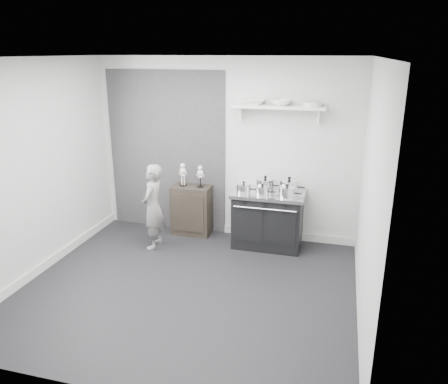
{
  "coord_description": "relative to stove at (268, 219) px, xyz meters",
  "views": [
    {
      "loc": [
        1.67,
        -4.44,
        2.76
      ],
      "look_at": [
        0.21,
        0.95,
        0.95
      ],
      "focal_mm": 35.0,
      "sensor_mm": 36.0,
      "label": 1
    }
  ],
  "objects": [
    {
      "name": "side_cabinet",
      "position": [
        -1.22,
        0.13,
        -0.03
      ],
      "size": [
        0.6,
        0.35,
        0.78
      ],
      "primitive_type": "cube",
      "color": "black",
      "rests_on": "ground"
    },
    {
      "name": "skeleton_full",
      "position": [
        -1.35,
        0.13,
        0.57
      ],
      "size": [
        0.11,
        0.07,
        0.41
      ],
      "primitive_type": null,
      "color": "silver",
      "rests_on": "side_cabinet"
    },
    {
      "name": "pot_front_left",
      "position": [
        -0.35,
        -0.1,
        0.48
      ],
      "size": [
        0.29,
        0.2,
        0.17
      ],
      "color": "silver",
      "rests_on": "stove"
    },
    {
      "name": "child",
      "position": [
        -1.59,
        -0.48,
        0.21
      ],
      "size": [
        0.31,
        0.46,
        1.25
      ],
      "primitive_type": "imported",
      "rotation": [
        0.0,
        0.0,
        -1.55
      ],
      "color": "slate",
      "rests_on": "ground"
    },
    {
      "name": "stove",
      "position": [
        0.0,
        0.0,
        0.0
      ],
      "size": [
        1.03,
        0.65,
        0.83
      ],
      "color": "black",
      "rests_on": "ground"
    },
    {
      "name": "bowl_small",
      "position": [
        0.1,
        0.19,
        1.66
      ],
      "size": [
        0.26,
        0.26,
        0.08
      ],
      "primitive_type": "imported",
      "color": "white",
      "rests_on": "wall_shelf"
    },
    {
      "name": "pot_back_left",
      "position": [
        -0.07,
        0.1,
        0.5
      ],
      "size": [
        0.36,
        0.27,
        0.22
      ],
      "color": "silver",
      "rests_on": "stove"
    },
    {
      "name": "plate_stack",
      "position": [
        0.53,
        0.19,
        1.65
      ],
      "size": [
        0.25,
        0.25,
        0.06
      ],
      "primitive_type": "cylinder",
      "color": "silver",
      "rests_on": "wall_shelf"
    },
    {
      "name": "pot_back_right",
      "position": [
        0.28,
        0.08,
        0.5
      ],
      "size": [
        0.37,
        0.28,
        0.23
      ],
      "color": "silver",
      "rests_on": "stove"
    },
    {
      "name": "ground",
      "position": [
        -0.73,
        -1.48,
        -0.42
      ],
      "size": [
        4.0,
        4.0,
        0.0
      ],
      "primitive_type": "plane",
      "color": "black",
      "rests_on": "ground"
    },
    {
      "name": "pot_front_right",
      "position": [
        0.28,
        -0.16,
        0.49
      ],
      "size": [
        0.31,
        0.23,
        0.19
      ],
      "color": "silver",
      "rests_on": "stove"
    },
    {
      "name": "skeleton_torso",
      "position": [
        -1.07,
        0.13,
        0.56
      ],
      "size": [
        0.11,
        0.07,
        0.39
      ],
      "primitive_type": null,
      "color": "silver",
      "rests_on": "side_cabinet"
    },
    {
      "name": "room_shell",
      "position": [
        -0.82,
        -1.33,
        1.22
      ],
      "size": [
        4.02,
        3.62,
        2.71
      ],
      "color": "beige",
      "rests_on": "ground"
    },
    {
      "name": "wall_shelf",
      "position": [
        0.07,
        0.2,
        1.59
      ],
      "size": [
        1.3,
        0.26,
        0.24
      ],
      "color": "white",
      "rests_on": "room_shell"
    },
    {
      "name": "pot_front_center",
      "position": [
        -0.07,
        -0.14,
        0.48
      ],
      "size": [
        0.28,
        0.2,
        0.16
      ],
      "color": "silver",
      "rests_on": "stove"
    },
    {
      "name": "bowl_large",
      "position": [
        -0.27,
        0.19,
        1.66
      ],
      "size": [
        0.3,
        0.3,
        0.07
      ],
      "primitive_type": "imported",
      "color": "white",
      "rests_on": "wall_shelf"
    }
  ]
}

